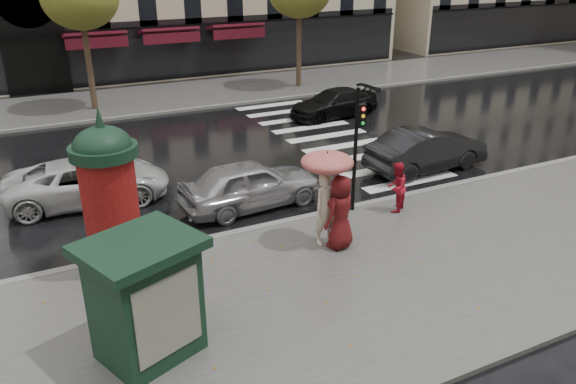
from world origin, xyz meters
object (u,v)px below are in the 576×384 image
woman_red (397,187)px  traffic_light (357,139)px  car_silver (250,184)px  car_darkgrey (427,150)px  car_black (334,103)px  woman_umbrella (327,183)px  newsstand (145,298)px  car_white (88,181)px  man_burgundy (340,212)px  morris_column (110,196)px

woman_red → traffic_light: size_ratio=0.41×
traffic_light → car_silver: bearing=143.7°
car_darkgrey → car_black: 7.37m
car_darkgrey → traffic_light: bearing=112.4°
woman_umbrella → car_darkgrey: size_ratio=0.57×
newsstand → car_black: newsstand is taller
traffic_light → car_white: bearing=147.2°
man_burgundy → newsstand: size_ratio=0.80×
woman_red → newsstand: size_ratio=0.61×
newsstand → car_darkgrey: (11.04, 5.62, -0.60)m
car_white → car_black: size_ratio=1.12×
car_black → woman_red: bearing=-25.8°
woman_umbrella → woman_red: bearing=15.3°
woman_umbrella → man_burgundy: bearing=-60.0°
newsstand → car_black: size_ratio=0.56×
traffic_light → newsstand: traffic_light is taller
car_white → car_black: 12.61m
morris_column → car_darkgrey: (11.00, 2.31, -1.29)m
traffic_light → car_darkgrey: (4.22, 1.98, -1.57)m
newsstand → car_darkgrey: 12.40m
woman_umbrella → car_black: size_ratio=0.59×
traffic_light → car_silver: traffic_light is taller
man_burgundy → traffic_light: (1.50, 1.66, 1.22)m
woman_red → man_burgundy: size_ratio=0.77×
car_darkgrey → car_white: (-10.98, 2.37, -0.06)m
traffic_light → woman_red: bearing=-27.2°
newsstand → car_white: bearing=89.6°
woman_red → car_darkgrey: 4.05m
newsstand → car_darkgrey: size_ratio=0.54×
woman_red → traffic_light: 1.87m
woman_umbrella → car_silver: (-0.77, 3.13, -1.06)m
car_white → traffic_light: bearing=-117.8°
man_burgundy → car_white: man_burgundy is taller
woman_umbrella → morris_column: size_ratio=0.64×
car_darkgrey → car_black: (0.60, 7.35, -0.11)m
woman_red → car_silver: size_ratio=0.35×
man_burgundy → car_white: bearing=-71.2°
newsstand → woman_umbrella: bearing=24.6°
woman_red → man_burgundy: bearing=-13.3°
traffic_light → car_black: bearing=62.7°
newsstand → car_silver: bearing=51.6°
newsstand → car_white: newsstand is taller
newsstand → car_silver: (4.34, 5.46, -0.60)m
traffic_light → car_white: (-6.76, 4.35, -1.63)m
car_silver → morris_column: bearing=112.7°
woman_umbrella → traffic_light: 2.21m
newsstand → car_silver: 7.00m
traffic_light → morris_column: bearing=-177.2°
traffic_light → newsstand: bearing=-151.9°
woman_red → car_white: (-7.83, 4.90, -0.19)m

